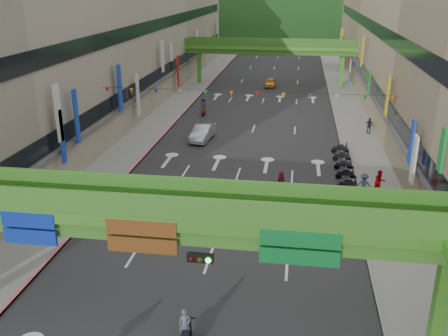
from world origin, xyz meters
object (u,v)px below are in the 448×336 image
object	(u,v)px
scooter_rider_mid	(281,185)
car_silver	(203,133)
overpass_near	(201,235)
car_yellow	(270,82)
pedestrian_red	(379,184)
scooter_rider_near	(185,329)

from	to	relation	value
scooter_rider_mid	car_silver	distance (m)	16.01
overpass_near	car_yellow	bearing A→B (deg)	90.55
car_silver	car_yellow	world-z (taller)	car_silver
pedestrian_red	scooter_rider_near	bearing A→B (deg)	-139.51
overpass_near	scooter_rider_mid	size ratio (longest dim) A/B	12.92
scooter_rider_mid	pedestrian_red	size ratio (longest dim) A/B	1.17
car_yellow	pedestrian_red	bearing A→B (deg)	-75.08
scooter_rider_near	scooter_rider_mid	size ratio (longest dim) A/B	0.86
overpass_near	scooter_rider_mid	xyz separation A→B (m)	(2.82, 16.05, -4.08)
scooter_rider_near	car_silver	size ratio (longest dim) A/B	0.40
scooter_rider_mid	overpass_near	bearing A→B (deg)	-99.96
car_yellow	pedestrian_red	world-z (taller)	pedestrian_red
overpass_near	pedestrian_red	size ratio (longest dim) A/B	15.12
car_yellow	pedestrian_red	xyz separation A→B (m)	(10.63, -40.57, 0.25)
car_silver	pedestrian_red	xyz separation A→B (m)	(15.75, -11.84, 0.15)
overpass_near	car_silver	distance (m)	30.48
scooter_rider_near	car_silver	world-z (taller)	scooter_rider_near
scooter_rider_near	overpass_near	bearing A→B (deg)	42.26
car_yellow	car_silver	bearing A→B (deg)	-99.86
car_yellow	scooter_rider_mid	bearing A→B (deg)	-85.21
scooter_rider_near	car_silver	bearing A→B (deg)	99.38
scooter_rider_near	car_yellow	size ratio (longest dim) A/B	0.47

